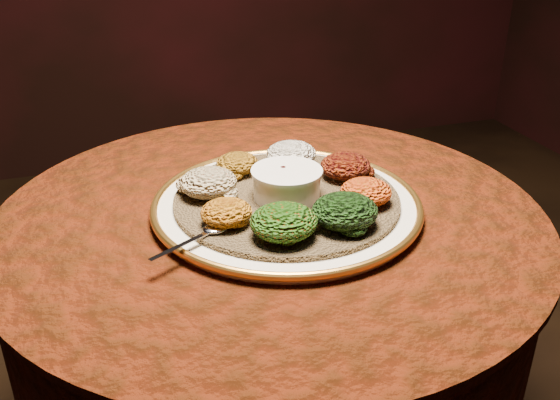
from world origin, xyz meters
name	(u,v)px	position (x,y,z in m)	size (l,w,h in m)	color
table	(271,294)	(0.00, 0.00, 0.55)	(0.96, 0.96, 0.73)	black
platter	(287,205)	(0.03, -0.01, 0.75)	(0.53, 0.53, 0.02)	white
injera	(287,199)	(0.03, -0.01, 0.76)	(0.39, 0.39, 0.01)	olive
stew_bowl	(287,181)	(0.03, -0.01, 0.79)	(0.12, 0.12, 0.05)	silver
spoon	(210,231)	(-0.13, -0.10, 0.77)	(0.13, 0.08, 0.01)	silver
portion_ayib	(291,154)	(0.08, 0.11, 0.79)	(0.10, 0.09, 0.05)	white
portion_kitfo	(345,166)	(0.15, 0.03, 0.78)	(0.09, 0.09, 0.04)	black
portion_tikil	(366,192)	(0.14, -0.08, 0.78)	(0.09, 0.08, 0.04)	#B17C0E
portion_gomen	(345,211)	(0.08, -0.14, 0.79)	(0.11, 0.10, 0.05)	black
portion_mixveg	(284,222)	(-0.02, -0.14, 0.79)	(0.10, 0.10, 0.05)	#AE270B
portion_kik	(226,212)	(-0.09, -0.07, 0.78)	(0.08, 0.08, 0.04)	#BB6D10
portion_timatim	(208,182)	(-0.10, 0.04, 0.79)	(0.10, 0.09, 0.05)	maroon
portion_shiro	(237,163)	(-0.03, 0.11, 0.78)	(0.08, 0.07, 0.04)	#855410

